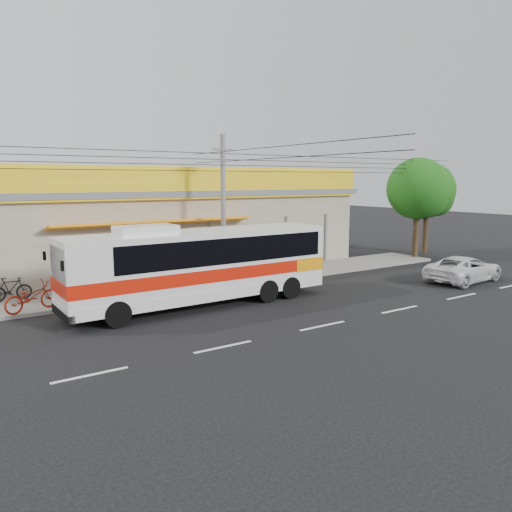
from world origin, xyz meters
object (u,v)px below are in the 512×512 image
(tree_near, at_px, (420,191))
(coach_bus, at_px, (205,261))
(white_car, at_px, (464,269))
(motorbike_dark, at_px, (11,289))
(utility_pole, at_px, (223,161))
(motorbike_red, at_px, (31,297))
(tree_far, at_px, (429,192))

(tree_near, bearing_deg, coach_bus, -169.68)
(white_car, relative_size, tree_near, 0.71)
(motorbike_dark, xyz_separation_m, tree_near, (23.55, -1.46, 3.72))
(white_car, bearing_deg, tree_near, -37.97)
(utility_pole, bearing_deg, motorbike_red, -175.43)
(motorbike_dark, xyz_separation_m, tree_far, (26.22, -0.12, 3.57))
(motorbike_red, bearing_deg, tree_far, -105.05)
(coach_bus, relative_size, tree_far, 1.77)
(utility_pole, bearing_deg, motorbike_dark, 170.52)
(coach_bus, xyz_separation_m, motorbike_red, (-6.14, 2.32, -1.11))
(motorbike_dark, bearing_deg, motorbike_red, -171.91)
(utility_pole, distance_m, tree_near, 14.46)
(motorbike_red, height_order, motorbike_dark, motorbike_red)
(tree_near, bearing_deg, tree_far, 26.51)
(utility_pole, bearing_deg, tree_near, 0.30)
(tree_near, xyz_separation_m, tree_far, (2.67, 1.33, -0.15))
(motorbike_dark, distance_m, white_car, 20.96)
(white_car, xyz_separation_m, tree_far, (6.65, 7.38, 3.57))
(motorbike_dark, relative_size, utility_pole, 0.05)
(utility_pole, relative_size, tree_far, 5.47)
(motorbike_dark, height_order, white_car, white_car)
(white_car, relative_size, tree_far, 0.74)
(coach_bus, xyz_separation_m, tree_far, (19.68, 4.43, 2.40))
(utility_pole, bearing_deg, white_car, -29.84)
(motorbike_red, relative_size, utility_pole, 0.06)
(motorbike_dark, bearing_deg, tree_far, -92.49)
(motorbike_red, bearing_deg, tree_near, -107.80)
(motorbike_dark, bearing_deg, white_car, -113.19)
(coach_bus, distance_m, utility_pole, 5.72)
(coach_bus, distance_m, tree_far, 20.31)
(white_car, bearing_deg, motorbike_red, 70.00)
(motorbike_dark, relative_size, tree_near, 0.25)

